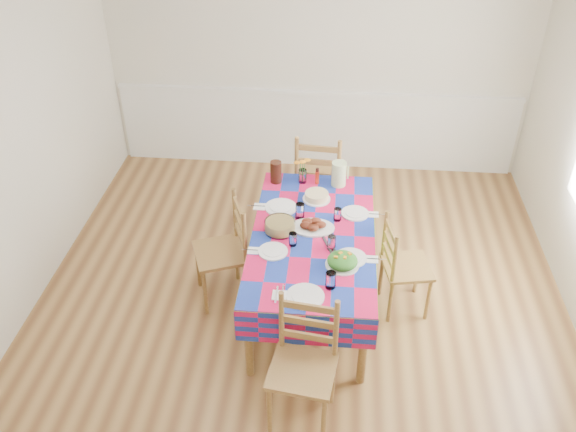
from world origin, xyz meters
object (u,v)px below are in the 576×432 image
object	(u,v)px
chair_near	(304,366)
chair_right	(402,267)
chair_far	(319,180)
chair_left	(225,252)
tea_pitcher	(276,172)
dining_table	(313,242)
meat_platter	(313,226)
green_pitcher	(339,174)

from	to	relation	value
chair_near	chair_right	world-z (taller)	chair_near
chair_far	chair_left	size ratio (longest dim) A/B	1.09
tea_pitcher	chair_near	bearing A→B (deg)	-78.62
tea_pitcher	chair_near	size ratio (longest dim) A/B	0.21
chair_left	chair_far	bearing A→B (deg)	126.18
dining_table	chair_right	size ratio (longest dim) A/B	2.08
tea_pitcher	chair_right	world-z (taller)	tea_pitcher
tea_pitcher	chair_left	xyz separation A→B (m)	(-0.35, -0.74, -0.34)
dining_table	chair_right	bearing A→B (deg)	-0.60
dining_table	meat_platter	xyz separation A→B (m)	(-0.01, 0.07, 0.10)
chair_far	chair_left	bearing A→B (deg)	62.31
tea_pitcher	chair_left	size ratio (longest dim) A/B	0.21
green_pitcher	tea_pitcher	bearing A→B (deg)	-179.94
chair_right	tea_pitcher	bearing A→B (deg)	44.45
chair_near	chair_right	distance (m)	1.35
tea_pitcher	green_pitcher	bearing A→B (deg)	0.06
meat_platter	green_pitcher	xyz separation A→B (m)	(0.19, 0.68, 0.08)
chair_near	dining_table	bearing A→B (deg)	98.19
tea_pitcher	chair_left	world-z (taller)	chair_left
green_pitcher	chair_left	distance (m)	1.22
tea_pitcher	chair_right	bearing A→B (deg)	-34.66
green_pitcher	chair_far	size ratio (longest dim) A/B	0.22
dining_table	meat_platter	world-z (taller)	meat_platter
tea_pitcher	chair_far	distance (m)	0.62
chair_far	chair_near	bearing A→B (deg)	95.26
chair_near	chair_left	distance (m)	1.37
tea_pitcher	dining_table	bearing A→B (deg)	-63.52
dining_table	green_pitcher	size ratio (longest dim) A/B	8.15
dining_table	chair_left	xyz separation A→B (m)	(-0.73, 0.02, -0.16)
chair_right	meat_platter	bearing A→B (deg)	72.73
meat_platter	chair_right	bearing A→B (deg)	-6.37
tea_pitcher	chair_far	size ratio (longest dim) A/B	0.20
green_pitcher	chair_right	size ratio (longest dim) A/B	0.26
dining_table	chair_far	size ratio (longest dim) A/B	1.77
chair_near	chair_left	size ratio (longest dim) A/B	1.01
meat_platter	tea_pitcher	world-z (taller)	tea_pitcher
green_pitcher	chair_right	bearing A→B (deg)	-54.44
chair_left	green_pitcher	bearing A→B (deg)	108.08
chair_near	chair_right	size ratio (longest dim) A/B	1.10
dining_table	green_pitcher	xyz separation A→B (m)	(0.18, 0.76, 0.19)
dining_table	chair_far	xyz separation A→B (m)	(-0.00, 1.14, -0.12)
chair_far	chair_right	size ratio (longest dim) A/B	1.18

